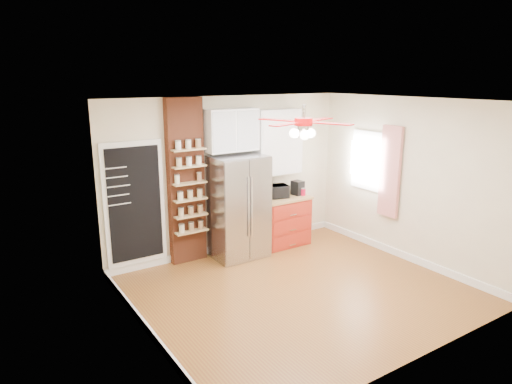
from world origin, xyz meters
TOP-DOWN VIEW (x-y plane):
  - floor at (0.00, 0.00)m, footprint 4.50×4.50m
  - ceiling at (0.00, 0.00)m, footprint 4.50×4.50m
  - wall_back at (0.00, 2.00)m, footprint 4.50×0.02m
  - wall_front at (0.00, -2.00)m, footprint 4.50×0.02m
  - wall_left at (-2.25, 0.00)m, footprint 0.02×4.00m
  - wall_right at (2.25, 0.00)m, footprint 0.02×4.00m
  - chalkboard at (-1.70, 1.96)m, footprint 0.95×0.05m
  - brick_pillar at (-0.85, 1.92)m, footprint 0.60×0.16m
  - fridge at (-0.05, 1.63)m, footprint 0.90×0.70m
  - upper_glass_cabinet at (-0.05, 1.82)m, footprint 0.90×0.35m
  - red_cabinet at (0.92, 1.68)m, footprint 0.94×0.64m
  - upper_shelf_unit at (0.92, 1.85)m, footprint 0.90×0.30m
  - window at (2.23, 0.90)m, footprint 0.04×0.75m
  - curtain at (2.18, 0.35)m, footprint 0.06×0.40m
  - ceiling_fan at (0.00, 0.00)m, footprint 1.40×1.40m
  - toaster_oven at (0.78, 1.69)m, footprint 0.47×0.37m
  - coffee_maker at (1.24, 1.65)m, footprint 0.19×0.22m
  - canister_left at (1.29, 1.56)m, footprint 0.13×0.13m
  - canister_right at (1.29, 1.71)m, footprint 0.13×0.13m
  - pantry_jar_oats at (-1.05, 1.81)m, footprint 0.09×0.09m
  - pantry_jar_beans at (-0.68, 1.77)m, footprint 0.10×0.10m

SIDE VIEW (x-z plane):
  - floor at x=0.00m, z-range 0.00..0.00m
  - red_cabinet at x=0.92m, z-range 0.00..0.90m
  - fridge at x=-0.05m, z-range 0.00..1.75m
  - canister_right at x=1.29m, z-range 0.90..1.03m
  - canister_left at x=1.29m, z-range 0.90..1.03m
  - toaster_oven at x=0.78m, z-range 0.90..1.13m
  - coffee_maker at x=1.24m, z-range 0.90..1.16m
  - chalkboard at x=-1.70m, z-range 0.12..2.08m
  - wall_back at x=0.00m, z-range 0.00..2.70m
  - wall_front at x=0.00m, z-range 0.00..2.70m
  - wall_left at x=-2.25m, z-range 0.00..2.70m
  - wall_right at x=2.25m, z-range 0.00..2.70m
  - brick_pillar at x=-0.85m, z-range 0.00..2.70m
  - pantry_jar_beans at x=-0.68m, z-range 1.37..1.50m
  - pantry_jar_oats at x=-1.05m, z-range 1.37..1.51m
  - curtain at x=2.18m, z-range 0.67..2.23m
  - window at x=2.23m, z-range 1.02..2.08m
  - upper_shelf_unit at x=0.92m, z-range 1.30..2.45m
  - upper_glass_cabinet at x=-0.05m, z-range 1.80..2.50m
  - ceiling_fan at x=0.00m, z-range 2.20..2.65m
  - ceiling at x=0.00m, z-range 2.70..2.70m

